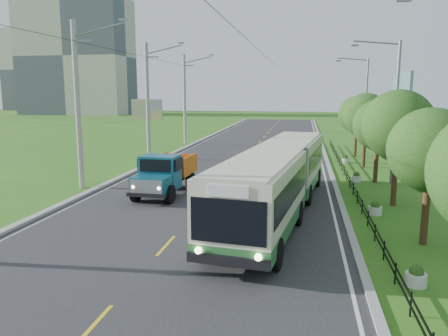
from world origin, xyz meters
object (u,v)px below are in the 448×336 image
(pole_near, at_px, (78,105))
(planter_far, at_px, (345,159))
(tree_fourth, at_px, (379,128))
(dump_truck, at_px, (165,171))
(streetlight_far, at_px, (364,102))
(planter_mid, at_px, (356,177))
(pole_far, at_px, (185,99))
(bus, at_px, (278,175))
(pole_mid, at_px, (148,101))
(billboard_right, at_px, (401,99))
(tree_fifth, at_px, (366,118))
(tree_second, at_px, (431,154))
(streetlight_mid, at_px, (393,107))
(billboard_left, at_px, (147,113))
(tree_back, at_px, (357,117))
(tree_third, at_px, (399,129))
(planter_near, at_px, (375,209))
(planter_front, at_px, (416,277))

(pole_near, bearing_deg, planter_far, 37.63)
(tree_fourth, height_order, dump_truck, tree_fourth)
(streetlight_far, bearing_deg, pole_near, -134.86)
(planter_mid, relative_size, planter_far, 1.00)
(tree_fourth, bearing_deg, planter_mid, -173.61)
(pole_far, relative_size, bus, 0.60)
(pole_mid, bearing_deg, billboard_right, -2.78)
(pole_near, height_order, tree_fifth, pole_near)
(tree_second, distance_m, dump_truck, 14.09)
(pole_far, xyz_separation_m, streetlight_mid, (18.90, -19.00, -0.19))
(pole_far, bearing_deg, pole_mid, -90.00)
(pole_far, xyz_separation_m, planter_far, (16.86, -11.00, -4.81))
(planter_mid, bearing_deg, pole_mid, 157.46)
(billboard_left, bearing_deg, pole_near, -85.28)
(tree_back, height_order, billboard_left, tree_back)
(tree_fourth, height_order, billboard_left, tree_fourth)
(tree_second, height_order, tree_third, tree_third)
(planter_far, xyz_separation_m, bus, (-4.65, -16.69, 1.63))
(planter_near, relative_size, planter_far, 1.00)
(billboard_right, bearing_deg, planter_front, -99.55)
(pole_far, xyz_separation_m, streetlight_far, (18.90, -5.00, -0.19))
(tree_second, bearing_deg, bus, 151.78)
(planter_near, relative_size, planter_mid, 1.00)
(billboard_left, bearing_deg, pole_far, 82.17)
(pole_near, xyz_separation_m, pole_far, (0.00, 24.00, 0.00))
(bus, bearing_deg, planter_near, 15.57)
(tree_second, distance_m, planter_far, 20.16)
(tree_fourth, distance_m, planter_near, 8.87)
(pole_mid, relative_size, planter_far, 14.93)
(billboard_right, bearing_deg, tree_second, -97.79)
(tree_back, relative_size, bus, 0.33)
(billboard_right, bearing_deg, pole_far, 147.70)
(streetlight_mid, distance_m, dump_truck, 14.93)
(tree_fourth, height_order, streetlight_mid, streetlight_mid)
(tree_fourth, height_order, planter_front, tree_fourth)
(tree_back, height_order, streetlight_far, streetlight_far)
(pole_mid, bearing_deg, planter_mid, -22.54)
(tree_second, height_order, streetlight_mid, streetlight_mid)
(pole_mid, xyz_separation_m, tree_second, (18.12, -18.86, -1.57))
(planter_near, bearing_deg, pole_mid, 138.35)
(billboard_left, bearing_deg, bus, -54.26)
(tree_fifth, height_order, streetlight_far, streetlight_far)
(streetlight_far, height_order, billboard_right, streetlight_far)
(streetlight_far, bearing_deg, pole_mid, -159.68)
(pole_far, xyz_separation_m, tree_third, (18.12, -24.86, -1.11))
(pole_mid, bearing_deg, tree_fifth, -2.71)
(pole_near, relative_size, pole_mid, 1.00)
(planter_mid, xyz_separation_m, bus, (-4.65, -8.69, 1.63))
(billboard_right, xyz_separation_m, dump_truck, (-14.96, -11.76, -3.99))
(tree_fourth, relative_size, dump_truck, 0.93)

